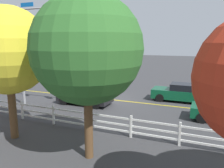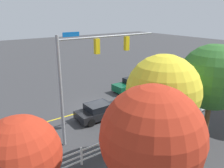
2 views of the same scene
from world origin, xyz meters
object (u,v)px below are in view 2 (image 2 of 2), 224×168
(car_2, at_px, (178,88))
(tree_2, at_px, (213,77))
(tree_1, at_px, (163,92))
(tree_5, at_px, (152,137))
(car_0, at_px, (133,84))
(car_1, at_px, (100,111))
(tree_4, at_px, (21,156))

(car_2, bearing_deg, tree_2, -128.70)
(tree_1, bearing_deg, tree_5, 37.73)
(car_0, height_order, car_1, car_0)
(car_1, bearing_deg, tree_5, -113.15)
(car_1, relative_size, tree_4, 0.82)
(car_1, relative_size, tree_5, 0.65)
(tree_2, bearing_deg, car_2, -129.27)
(car_2, relative_size, tree_5, 0.66)
(tree_2, bearing_deg, car_0, -103.84)
(tree_1, bearing_deg, tree_4, 0.33)
(tree_2, xyz_separation_m, tree_4, (12.14, -0.23, -1.04))
(car_2, height_order, tree_2, tree_2)
(car_0, relative_size, car_2, 1.10)
(car_0, height_order, tree_5, tree_5)
(tree_2, relative_size, tree_5, 1.05)
(tree_1, bearing_deg, car_2, -146.65)
(tree_2, bearing_deg, tree_4, -1.10)
(tree_1, bearing_deg, car_0, -123.99)
(car_1, height_order, car_2, car_2)
(car_1, xyz_separation_m, car_2, (-9.87, 0.15, 0.03))
(car_0, relative_size, tree_1, 0.72)
(car_0, bearing_deg, car_2, 127.68)
(car_2, distance_m, tree_2, 9.68)
(car_1, xyz_separation_m, tree_1, (0.18, 6.76, 3.69))
(car_1, xyz_separation_m, tree_4, (7.91, 6.81, 2.78))
(car_0, distance_m, tree_1, 13.15)
(tree_5, bearing_deg, car_0, -129.35)
(tree_1, bearing_deg, tree_2, 176.41)
(car_2, distance_m, tree_5, 17.72)
(car_0, distance_m, car_2, 4.88)
(tree_4, xyz_separation_m, tree_5, (-3.56, 3.19, 1.09))
(car_2, xyz_separation_m, tree_5, (14.22, 9.84, 3.84))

